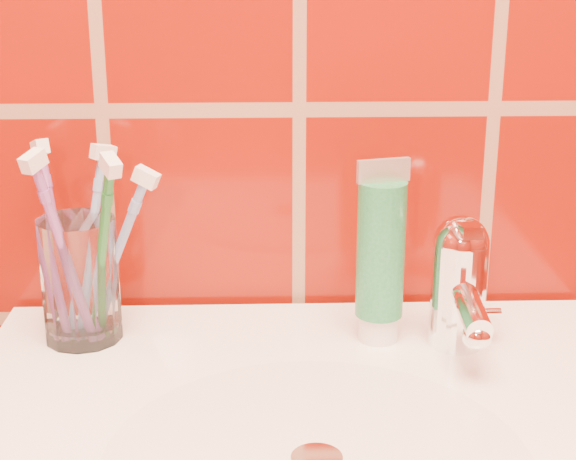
{
  "coord_description": "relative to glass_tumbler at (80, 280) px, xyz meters",
  "views": [
    {
      "loc": [
        -0.04,
        0.39,
        1.2
      ],
      "look_at": [
        -0.01,
        1.08,
        0.96
      ],
      "focal_mm": 55.0,
      "sensor_mm": 36.0,
      "label": 1
    }
  ],
  "objects": [
    {
      "name": "glass_tumbler",
      "position": [
        0.0,
        0.0,
        0.0
      ],
      "size": [
        0.09,
        0.09,
        0.11
      ],
      "primitive_type": "cylinder",
      "rotation": [
        0.0,
        0.0,
        0.36
      ],
      "color": "white",
      "rests_on": "pedestal_sink"
    },
    {
      "name": "toothpaste_tube",
      "position": [
        0.27,
        -0.01,
        0.02
      ],
      "size": [
        0.05,
        0.04,
        0.17
      ],
      "rotation": [
        0.0,
        0.0,
        0.24
      ],
      "color": "white",
      "rests_on": "pedestal_sink"
    },
    {
      "name": "faucet",
      "position": [
        0.33,
        -0.03,
        0.01
      ],
      "size": [
        0.05,
        0.11,
        0.12
      ],
      "color": "white",
      "rests_on": "pedestal_sink"
    },
    {
      "name": "toothbrush_0",
      "position": [
        0.01,
        0.02,
        0.03
      ],
      "size": [
        0.1,
        0.09,
        0.18
      ],
      "primitive_type": null,
      "rotation": [
        0.23,
        0.0,
        2.25
      ],
      "color": "#799CD8",
      "rests_on": "glass_tumbler"
    },
    {
      "name": "toothbrush_1",
      "position": [
        0.03,
        -0.0,
        0.02
      ],
      "size": [
        0.13,
        0.11,
        0.17
      ],
      "primitive_type": null,
      "rotation": [
        0.42,
        0.0,
        1.27
      ],
      "color": "#738ECC",
      "rests_on": "glass_tumbler"
    },
    {
      "name": "toothbrush_2",
      "position": [
        -0.01,
        -0.03,
        0.04
      ],
      "size": [
        0.1,
        0.13,
        0.2
      ],
      "primitive_type": null,
      "rotation": [
        0.3,
        0.0,
        -0.53
      ],
      "color": "#884DA6",
      "rests_on": "glass_tumbler"
    },
    {
      "name": "toothbrush_3",
      "position": [
        -0.02,
        0.02,
        0.03
      ],
      "size": [
        0.11,
        0.13,
        0.19
      ],
      "primitive_type": null,
      "rotation": [
        0.32,
        0.0,
        -2.61
      ],
      "color": "#7E4391",
      "rests_on": "glass_tumbler"
    },
    {
      "name": "toothbrush_4",
      "position": [
        0.03,
        -0.02,
        0.03
      ],
      "size": [
        0.12,
        0.15,
        0.2
      ],
      "primitive_type": null,
      "rotation": [
        0.38,
        0.0,
        0.55
      ],
      "color": "#1F742C",
      "rests_on": "glass_tumbler"
    }
  ]
}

